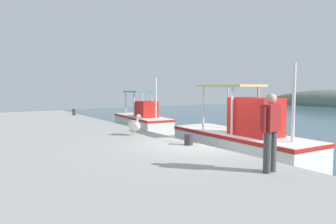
# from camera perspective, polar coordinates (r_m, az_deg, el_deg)

# --- Properties ---
(quay_pier) EXTENTS (36.00, 10.00, 0.80)m
(quay_pier) POSITION_cam_1_polar(r_m,az_deg,el_deg) (8.09, -23.29, -11.67)
(quay_pier) COLOR #9E9E99
(quay_pier) RESTS_ON ground
(distant_hill_second) EXTENTS (23.39, 8.10, 4.67)m
(distant_hill_second) POSITION_cam_1_polar(r_m,az_deg,el_deg) (51.66, 28.65, 1.03)
(distant_hill_second) COLOR #596B60
(distant_hill_second) RESTS_ON ground
(fishing_boat_nearest) EXTENTS (5.87, 2.21, 3.16)m
(fishing_boat_nearest) POSITION_cam_1_polar(r_m,az_deg,el_deg) (19.31, -4.83, -1.40)
(fishing_boat_nearest) COLOR silver
(fishing_boat_nearest) RESTS_ON ground
(fishing_boat_second) EXTENTS (6.08, 2.03, 3.35)m
(fishing_boat_second) POSITION_cam_1_polar(r_m,az_deg,el_deg) (11.48, 13.43, -4.91)
(fishing_boat_second) COLOR white
(fishing_boat_second) RESTS_ON ground
(pelican) EXTENTS (0.97, 0.44, 0.82)m
(pelican) POSITION_cam_1_polar(r_m,az_deg,el_deg) (11.81, -6.24, -2.36)
(pelican) COLOR tan
(pelican) RESTS_ON quay_pier
(fisherman_standing) EXTENTS (0.27, 0.59, 1.68)m
(fisherman_standing) POSITION_cam_1_polar(r_m,az_deg,el_deg) (6.89, 18.40, -3.05)
(fisherman_standing) COLOR #3F3F42
(fisherman_standing) RESTS_ON quay_pier
(mooring_bollard_nearest) EXTENTS (0.21, 0.21, 0.41)m
(mooring_bollard_nearest) POSITION_cam_1_polar(r_m,az_deg,el_deg) (21.35, -16.95, -0.01)
(mooring_bollard_nearest) COLOR #333338
(mooring_bollard_nearest) RESTS_ON quay_pier
(mooring_bollard_second) EXTENTS (0.28, 0.28, 0.36)m
(mooring_bollard_second) POSITION_cam_1_polar(r_m,az_deg,el_deg) (9.80, 3.86, -5.05)
(mooring_bollard_second) COLOR #333338
(mooring_bollard_second) RESTS_ON quay_pier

